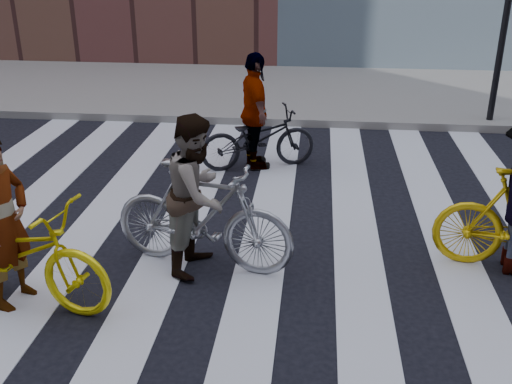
% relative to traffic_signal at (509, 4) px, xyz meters
% --- Properties ---
extents(ground, '(100.00, 100.00, 0.00)m').
position_rel_traffic_signal_xyz_m(ground, '(-4.40, -5.32, -2.28)').
color(ground, black).
rests_on(ground, ground).
extents(sidewalk_far, '(100.00, 5.00, 0.15)m').
position_rel_traffic_signal_xyz_m(sidewalk_far, '(-4.40, 2.18, -2.20)').
color(sidewalk_far, gray).
rests_on(sidewalk_far, ground).
extents(zebra_crosswalk, '(8.25, 10.00, 0.01)m').
position_rel_traffic_signal_xyz_m(zebra_crosswalk, '(-4.40, -5.32, -2.27)').
color(zebra_crosswalk, silver).
rests_on(zebra_crosswalk, ground).
extents(traffic_signal, '(0.22, 0.42, 3.33)m').
position_rel_traffic_signal_xyz_m(traffic_signal, '(0.00, 0.00, 0.00)').
color(traffic_signal, black).
rests_on(traffic_signal, ground).
extents(bike_yellow_left, '(2.24, 1.18, 1.12)m').
position_rel_traffic_signal_xyz_m(bike_yellow_left, '(-6.17, -6.52, -1.72)').
color(bike_yellow_left, yellow).
rests_on(bike_yellow_left, ground).
extents(bike_silver_mid, '(2.11, 0.97, 1.23)m').
position_rel_traffic_signal_xyz_m(bike_silver_mid, '(-4.47, -5.64, -1.67)').
color(bike_silver_mid, '#9799A0').
rests_on(bike_silver_mid, ground).
extents(bike_dark_rear, '(1.93, 1.22, 0.96)m').
position_rel_traffic_signal_xyz_m(bike_dark_rear, '(-4.18, -2.53, -1.80)').
color(bike_dark_rear, black).
rests_on(bike_dark_rear, ground).
extents(rider_left, '(0.55, 0.72, 1.76)m').
position_rel_traffic_signal_xyz_m(rider_left, '(-6.22, -6.52, -1.40)').
color(rider_left, slate).
rests_on(rider_left, ground).
extents(rider_mid, '(0.82, 0.96, 1.75)m').
position_rel_traffic_signal_xyz_m(rider_mid, '(-4.52, -5.64, -1.41)').
color(rider_mid, slate).
rests_on(rider_mid, ground).
extents(rider_rear, '(0.78, 1.15, 1.81)m').
position_rel_traffic_signal_xyz_m(rider_rear, '(-4.23, -2.53, -1.37)').
color(rider_rear, slate).
rests_on(rider_rear, ground).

